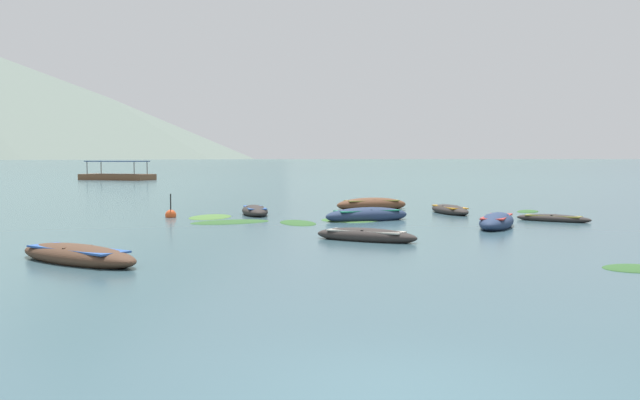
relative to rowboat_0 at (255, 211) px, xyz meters
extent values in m
plane|color=#385660|center=(3.66, 1472.77, -0.18)|extent=(6000.00, 6000.00, 0.00)
cone|color=#4C5B56|center=(-574.74, 1766.67, 282.57)|extent=(1520.45, 1520.45, 565.51)
cone|color=slate|center=(234.24, 1702.18, 134.37)|extent=(1174.60, 1174.60, 269.10)
ellipsoid|color=#2D2826|center=(0.00, 0.00, -0.01)|extent=(1.87, 3.78, 0.59)
cube|color=#28519E|center=(0.00, 0.00, 0.17)|extent=(1.34, 2.72, 0.05)
cube|color=#2D2826|center=(0.00, 0.00, 0.22)|extent=(0.81, 0.23, 0.04)
ellipsoid|color=brown|center=(6.05, 3.78, 0.05)|extent=(4.18, 2.40, 0.78)
cube|color=olive|center=(6.05, 3.78, 0.28)|extent=(3.01, 1.73, 0.05)
cube|color=brown|center=(6.05, 3.78, 0.33)|extent=(0.33, 0.88, 0.04)
ellipsoid|color=navy|center=(5.22, -3.39, 0.04)|extent=(4.20, 2.79, 0.74)
cube|color=#197A56|center=(5.22, -3.39, 0.26)|extent=(3.02, 2.01, 0.05)
cube|color=navy|center=(5.22, -3.39, 0.31)|extent=(0.42, 0.80, 0.04)
ellipsoid|color=#2D2826|center=(9.69, 0.72, -0.02)|extent=(1.90, 4.04, 0.54)
cube|color=orange|center=(9.69, 0.72, 0.14)|extent=(1.37, 2.91, 0.05)
cube|color=#2D2826|center=(9.69, 0.72, 0.19)|extent=(0.79, 0.23, 0.04)
ellipsoid|color=#4C3323|center=(-3.56, -16.25, 0.00)|extent=(4.42, 3.83, 0.61)
cube|color=#28519E|center=(-3.56, -16.25, 0.18)|extent=(3.19, 2.76, 0.05)
cube|color=#4C3323|center=(-3.56, -16.25, 0.23)|extent=(0.61, 0.76, 0.04)
ellipsoid|color=#2D2826|center=(13.36, -3.89, -0.07)|extent=(3.13, 2.60, 0.39)
cube|color=olive|center=(13.36, -3.89, 0.05)|extent=(2.25, 1.88, 0.05)
cube|color=#2D2826|center=(13.36, -3.89, 0.10)|extent=(0.39, 0.49, 0.04)
ellipsoid|color=#2D2826|center=(4.55, -11.24, -0.02)|extent=(3.70, 2.71, 0.54)
cube|color=#B7B2A3|center=(4.55, -11.24, 0.14)|extent=(2.67, 1.95, 0.05)
cube|color=#2D2826|center=(4.55, -11.24, 0.19)|extent=(0.41, 0.64, 0.04)
ellipsoid|color=navy|center=(10.17, -6.62, 0.03)|extent=(2.74, 4.40, 0.73)
cube|color=#B22D28|center=(10.17, -6.62, 0.25)|extent=(1.97, 3.16, 0.05)
cube|color=navy|center=(10.17, -6.62, 0.30)|extent=(0.81, 0.39, 0.04)
cube|color=brown|center=(-20.92, 55.24, 0.09)|extent=(9.61, 6.57, 0.90)
cylinder|color=#4C4742|center=(-24.57, 55.11, 1.21)|extent=(0.10, 0.10, 1.80)
cylinder|color=#4C4742|center=(-23.59, 57.74, 1.21)|extent=(0.10, 0.10, 1.80)
cylinder|color=#4C4742|center=(-18.25, 52.74, 1.21)|extent=(0.10, 0.10, 1.80)
cylinder|color=#4C4742|center=(-17.27, 55.38, 1.21)|extent=(0.10, 0.10, 1.80)
cube|color=#334C75|center=(-20.92, 55.24, 2.11)|extent=(8.07, 5.52, 0.12)
sphere|color=#DB4C1E|center=(-3.82, -1.51, -0.08)|extent=(0.51, 0.51, 0.51)
cylinder|color=black|center=(-3.82, -1.51, 0.42)|extent=(0.06, 0.06, 1.00)
ellipsoid|color=#2D5628|center=(10.88, -17.60, -0.18)|extent=(1.88, 1.75, 0.14)
ellipsoid|color=#2D5628|center=(2.16, -4.60, -0.18)|extent=(2.09, 3.19, 0.14)
ellipsoid|color=#38662D|center=(4.49, -3.17, -0.18)|extent=(3.23, 3.32, 0.14)
ellipsoid|color=#2D5628|center=(13.95, 1.81, -0.18)|extent=(1.78, 2.28, 0.14)
ellipsoid|color=#477033|center=(-1.98, -1.47, -0.18)|extent=(2.28, 3.51, 0.14)
ellipsoid|color=#2D5628|center=(-0.76, -4.12, -0.18)|extent=(4.11, 3.48, 0.14)
camera|label=1|loc=(2.60, -35.90, 2.63)|focal=41.37mm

